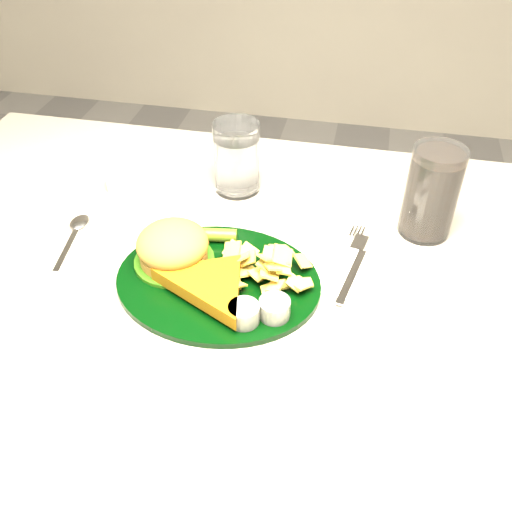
{
  "coord_description": "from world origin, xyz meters",
  "views": [
    {
      "loc": [
        0.14,
        -0.58,
        1.28
      ],
      "look_at": [
        0.02,
        -0.01,
        0.8
      ],
      "focal_mm": 40.0,
      "sensor_mm": 36.0,
      "label": 1
    }
  ],
  "objects_px": {
    "dinner_plate": "(217,266)",
    "water_glass": "(237,157)",
    "table": "(248,429)",
    "fork_napkin": "(352,272)",
    "cola_glass": "(432,192)"
  },
  "relations": [
    {
      "from": "water_glass",
      "to": "fork_napkin",
      "type": "relative_size",
      "value": 0.77
    },
    {
      "from": "table",
      "to": "water_glass",
      "type": "xyz_separation_m",
      "value": [
        -0.06,
        0.22,
        0.44
      ]
    },
    {
      "from": "dinner_plate",
      "to": "table",
      "type": "bearing_deg",
      "value": 35.73
    },
    {
      "from": "dinner_plate",
      "to": "water_glass",
      "type": "height_order",
      "value": "water_glass"
    },
    {
      "from": "dinner_plate",
      "to": "fork_napkin",
      "type": "distance_m",
      "value": 0.19
    },
    {
      "from": "fork_napkin",
      "to": "water_glass",
      "type": "bearing_deg",
      "value": 150.04
    },
    {
      "from": "table",
      "to": "water_glass",
      "type": "bearing_deg",
      "value": 106.46
    },
    {
      "from": "cola_glass",
      "to": "table",
      "type": "bearing_deg",
      "value": -147.03
    },
    {
      "from": "table",
      "to": "fork_napkin",
      "type": "distance_m",
      "value": 0.41
    },
    {
      "from": "table",
      "to": "dinner_plate",
      "type": "height_order",
      "value": "dinner_plate"
    },
    {
      "from": "table",
      "to": "dinner_plate",
      "type": "distance_m",
      "value": 0.41
    },
    {
      "from": "cola_glass",
      "to": "fork_napkin",
      "type": "distance_m",
      "value": 0.17
    },
    {
      "from": "cola_glass",
      "to": "fork_napkin",
      "type": "xyz_separation_m",
      "value": [
        -0.1,
        -0.13,
        -0.07
      ]
    },
    {
      "from": "table",
      "to": "water_glass",
      "type": "height_order",
      "value": "water_glass"
    },
    {
      "from": "water_glass",
      "to": "cola_glass",
      "type": "height_order",
      "value": "cola_glass"
    }
  ]
}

